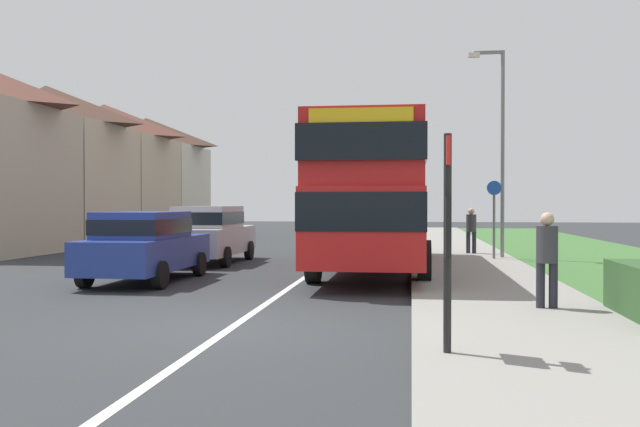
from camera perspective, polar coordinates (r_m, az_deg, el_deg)
ground_plane at (r=10.32m, az=-7.18°, el=-9.28°), size 120.00×120.00×0.00m
lane_marking_centre at (r=18.10m, az=-0.68°, el=-4.91°), size 0.14×60.00×0.01m
pavement_near_side at (r=16.00m, az=13.37°, el=-5.48°), size 3.20×68.00×0.12m
double_decker_bus at (r=18.46m, az=4.61°, el=1.84°), size 2.80×10.81×3.70m
parked_car_blue at (r=16.38m, az=-14.32°, el=-2.41°), size 1.89×4.37×1.62m
parked_car_silver at (r=21.16m, az=-9.13°, el=-1.53°), size 1.92×4.58×1.74m
pedestrian_at_stop at (r=11.71m, az=18.32°, el=-3.30°), size 0.34×0.34×1.67m
pedestrian_walking_away at (r=23.99m, az=12.44°, el=-1.20°), size 0.34×0.34×1.67m
bus_stop_sign at (r=7.90m, az=10.54°, el=-1.13°), size 0.09×0.52×2.60m
cycle_route_sign at (r=21.81m, az=14.24°, el=-0.22°), size 0.44×0.08×2.52m
street_lamp_mid at (r=22.49m, az=14.62°, el=6.01°), size 1.14×0.20×6.64m
house_terrace_far_side at (r=35.45m, az=-19.47°, el=3.55°), size 6.45×23.05×7.07m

